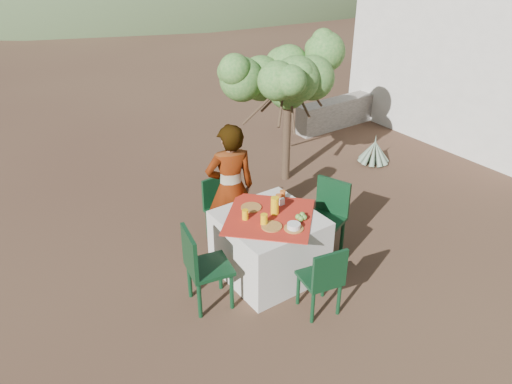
% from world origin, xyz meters
% --- Properties ---
extents(ground, '(160.00, 160.00, 0.00)m').
position_xyz_m(ground, '(0.00, 0.00, 0.00)').
color(ground, '#382219').
rests_on(ground, ground).
extents(table, '(1.30, 1.30, 0.76)m').
position_xyz_m(table, '(-0.63, 0.41, 0.38)').
color(table, beige).
rests_on(table, ground).
extents(chair_far, '(0.40, 0.40, 0.82)m').
position_xyz_m(chair_far, '(-0.69, 1.36, 0.46)').
color(chair_far, black).
rests_on(chair_far, ground).
extents(chair_near, '(0.45, 0.45, 0.83)m').
position_xyz_m(chair_near, '(-0.59, -0.47, 0.46)').
color(chair_near, black).
rests_on(chair_near, ground).
extents(chair_left, '(0.51, 0.51, 0.94)m').
position_xyz_m(chair_left, '(-1.53, 0.35, 0.52)').
color(chair_left, black).
rests_on(chair_left, ground).
extents(chair_right, '(0.55, 0.55, 0.93)m').
position_xyz_m(chair_right, '(0.22, 0.37, 0.52)').
color(chair_right, black).
rests_on(chair_right, ground).
extents(person, '(0.68, 0.55, 1.63)m').
position_xyz_m(person, '(-0.69, 1.12, 0.81)').
color(person, '#8C6651').
rests_on(person, ground).
extents(shrub_tree, '(1.65, 1.62, 1.95)m').
position_xyz_m(shrub_tree, '(1.06, 2.24, 1.54)').
color(shrub_tree, '#4A3225').
rests_on(shrub_tree, ground).
extents(agave, '(0.53, 0.51, 0.56)m').
position_xyz_m(agave, '(2.57, 1.80, 0.19)').
color(agave, slate).
rests_on(agave, ground).
extents(guesthouse, '(3.20, 4.20, 3.00)m').
position_xyz_m(guesthouse, '(5.60, 1.80, 1.50)').
color(guesthouse, silver).
rests_on(guesthouse, ground).
extents(stone_wall, '(2.60, 0.35, 0.55)m').
position_xyz_m(stone_wall, '(3.60, 3.40, 0.28)').
color(stone_wall, gray).
rests_on(stone_wall, ground).
extents(plate_far, '(0.24, 0.24, 0.01)m').
position_xyz_m(plate_far, '(-0.70, 0.67, 0.77)').
color(plate_far, brown).
rests_on(plate_far, table).
extents(plate_near, '(0.22, 0.22, 0.01)m').
position_xyz_m(plate_near, '(-0.74, 0.22, 0.77)').
color(plate_near, brown).
rests_on(plate_near, table).
extents(glass_far, '(0.07, 0.07, 0.11)m').
position_xyz_m(glass_far, '(-0.88, 0.51, 0.82)').
color(glass_far, '#E6AA0E').
rests_on(glass_far, table).
extents(glass_near, '(0.08, 0.08, 0.12)m').
position_xyz_m(glass_near, '(-0.78, 0.31, 0.82)').
color(glass_near, '#E6AA0E').
rests_on(glass_near, table).
extents(juice_pitcher, '(0.09, 0.09, 0.20)m').
position_xyz_m(juice_pitcher, '(-0.55, 0.42, 0.86)').
color(juice_pitcher, '#E6AA0E').
rests_on(juice_pitcher, table).
extents(bowl_plate, '(0.21, 0.21, 0.01)m').
position_xyz_m(bowl_plate, '(-0.57, 0.06, 0.77)').
color(bowl_plate, brown).
rests_on(bowl_plate, table).
extents(white_bowl, '(0.14, 0.14, 0.05)m').
position_xyz_m(white_bowl, '(-0.57, 0.06, 0.80)').
color(white_bowl, silver).
rests_on(white_bowl, bowl_plate).
extents(jar_left, '(0.07, 0.07, 0.11)m').
position_xyz_m(jar_left, '(-0.38, 0.58, 0.82)').
color(jar_left, '#C25D22').
rests_on(jar_left, table).
extents(jar_right, '(0.07, 0.07, 0.10)m').
position_xyz_m(jar_right, '(-0.28, 0.64, 0.81)').
color(jar_right, '#C25D22').
rests_on(jar_right, table).
extents(napkin_holder, '(0.06, 0.04, 0.08)m').
position_xyz_m(napkin_holder, '(-0.37, 0.53, 0.80)').
color(napkin_holder, silver).
rests_on(napkin_holder, table).
extents(fruit_cluster, '(0.13, 0.12, 0.06)m').
position_xyz_m(fruit_cluster, '(-0.39, 0.16, 0.79)').
color(fruit_cluster, '#5A8D33').
rests_on(fruit_cluster, table).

